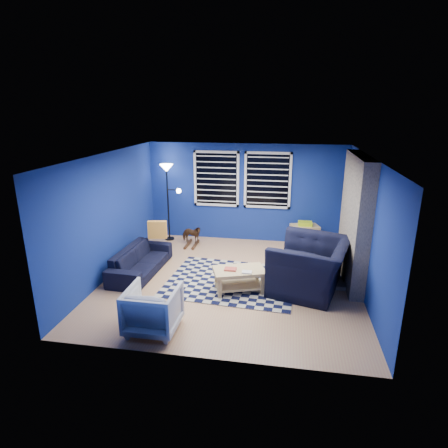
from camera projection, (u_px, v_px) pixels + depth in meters
name	position (u px, v px, depth m)	size (l,w,h in m)	color
floor	(230.00, 280.00, 7.57)	(5.00, 5.00, 0.00)	tan
ceiling	(231.00, 156.00, 6.82)	(5.00, 5.00, 0.00)	white
wall_back	(246.00, 193.00, 9.55)	(5.00, 5.00, 0.00)	navy
wall_left	(109.00, 215.00, 7.60)	(5.00, 5.00, 0.00)	navy
wall_right	(367.00, 228.00, 6.79)	(5.00, 5.00, 0.00)	navy
fireplace	(354.00, 222.00, 7.30)	(0.65, 2.00, 2.50)	gray
window_left	(216.00, 179.00, 9.53)	(1.17, 0.06, 1.42)	black
window_right	(267.00, 181.00, 9.32)	(1.17, 0.06, 1.42)	black
tv	(348.00, 195.00, 8.64)	(0.07, 1.00, 0.58)	black
rug	(231.00, 281.00, 7.51)	(2.50, 2.00, 0.02)	black
sofa	(141.00, 260.00, 7.85)	(0.72, 1.85, 0.54)	black
armchair_big	(310.00, 266.00, 7.04)	(1.31, 1.50, 0.98)	black
armchair_bent	(153.00, 309.00, 5.78)	(0.78, 0.80, 0.73)	gray
rocking_horse	(191.00, 234.00, 9.37)	(0.54, 0.25, 0.46)	#462816
coffee_table	(239.00, 276.00, 7.01)	(1.07, 0.82, 0.47)	tan
cabinet	(304.00, 235.00, 9.35)	(0.75, 0.61, 0.64)	tan
floor_lamp	(168.00, 179.00, 9.43)	(0.54, 0.33, 1.99)	black
throw_pillow	(157.00, 230.00, 8.33)	(0.41, 0.12, 0.39)	gold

